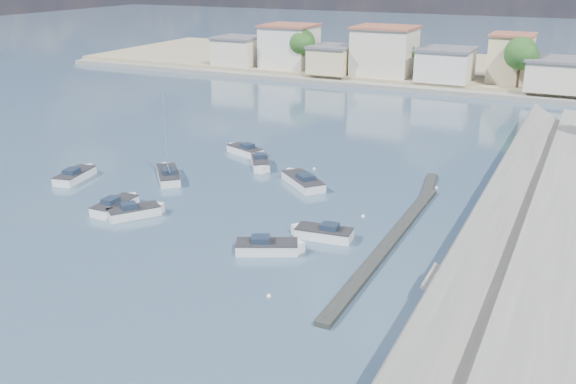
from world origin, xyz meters
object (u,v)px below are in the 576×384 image
Objects in this scene: motorboat_b at (137,212)px; sailboat at (168,174)px; motorboat_a at (117,205)px; motorboat_d at (321,233)px; motorboat_h at (270,248)px; motorboat_g at (260,164)px; motorboat_f at (244,150)px; motorboat_e at (76,175)px; motorboat_c at (302,181)px.

sailboat reaches higher than motorboat_b.
motorboat_a is at bearing 169.24° from motorboat_b.
motorboat_d is 4.67m from motorboat_h.
motorboat_g is 0.51× the size of sailboat.
motorboat_f is at bearing 138.06° from motorboat_g.
motorboat_a is at bearing -83.31° from sailboat.
motorboat_e and motorboat_f have the same top height.
motorboat_e and motorboat_h have the same top height.
motorboat_a and motorboat_e have the same top height.
motorboat_b is at bearing -100.02° from motorboat_g.
motorboat_h is (10.45, -18.04, -0.00)m from motorboat_g.
motorboat_d is (18.26, 2.09, -0.00)m from motorboat_a.
motorboat_a is 1.00× the size of motorboat_h.
motorboat_e is 1.12× the size of motorboat_f.
motorboat_b is at bearing -10.76° from motorboat_a.
motorboat_e is at bearing -125.00° from motorboat_f.
motorboat_c is 6.92m from motorboat_g.
motorboat_b is 16.22m from motorboat_c.
motorboat_d is at bearing -58.59° from motorboat_c.
motorboat_b is 10.03m from sailboat.
motorboat_f is 0.55× the size of sailboat.
motorboat_b is at bearing -69.12° from sailboat.
motorboat_h is at bearing -120.19° from motorboat_d.
motorboat_b is 0.50× the size of sailboat.
motorboat_b is 0.98× the size of motorboat_g.
motorboat_b is 0.90× the size of motorboat_h.
motorboat_f is at bearing 146.40° from motorboat_c.
motorboat_a and motorboat_g have the same top height.
motorboat_d and motorboat_f have the same top height.
motorboat_g is at bearing 132.42° from motorboat_d.
motorboat_h is at bearing -15.18° from motorboat_e.
motorboat_c is (11.63, 12.95, 0.00)m from motorboat_a.
motorboat_g is at bearing 153.00° from motorboat_c.
motorboat_a is at bearing -173.48° from motorboat_d.
motorboat_a is at bearing -108.74° from motorboat_g.
motorboat_c is 1.24× the size of motorboat_g.
motorboat_a is 0.90× the size of motorboat_e.
motorboat_c is at bearing -27.00° from motorboat_g.
motorboat_f and motorboat_g have the same top height.
motorboat_g is at bearing -41.94° from motorboat_f.
motorboat_g is (14.53, 11.27, 0.00)m from motorboat_e.
motorboat_b is at bearing -124.09° from motorboat_c.
motorboat_a is 1.01× the size of motorboat_f.
motorboat_a is 10.27m from motorboat_e.
motorboat_d is 1.09× the size of motorboat_g.
motorboat_g is (-6.17, 3.14, 0.00)m from motorboat_c.
motorboat_d and motorboat_e have the same top height.
motorboat_a is 1.12× the size of motorboat_b.
motorboat_f is (-16.88, 17.67, 0.00)m from motorboat_d.
motorboat_g is (-12.80, 14.01, 0.00)m from motorboat_d.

